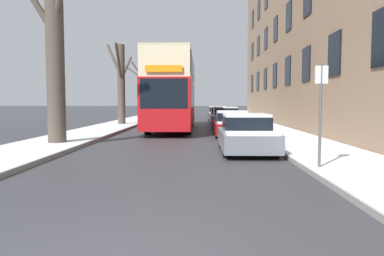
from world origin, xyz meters
name	(u,v)px	position (x,y,z in m)	size (l,w,h in m)	color
sidewalk_left	(161,113)	(-5.12, 53.00, 0.08)	(2.95, 130.00, 0.16)	gray
sidewalk_right	(228,113)	(5.12, 53.00, 0.08)	(2.95, 130.00, 0.16)	gray
terrace_facade_right	(348,2)	(11.09, 22.53, 8.60)	(9.10, 38.02, 17.19)	#8C7056
bare_tree_left_0	(54,44)	(-4.88, 11.07, 4.11)	(2.00, 4.10, 8.11)	#4C4238
bare_tree_left_1	(121,82)	(-4.93, 23.85, 3.25)	(1.68, 4.81, 6.14)	#4C4238
bare_tree_left_2	(146,89)	(-4.89, 36.57, 3.19)	(4.49, 3.68, 6.54)	#4C4238
double_decker_bus	(173,89)	(-0.80, 19.90, 2.61)	(2.59, 11.67, 4.62)	red
parked_car_0	(246,135)	(2.59, 9.40, 0.63)	(1.82, 4.14, 1.36)	slate
parked_car_1	(232,124)	(2.59, 15.58, 0.62)	(1.81, 3.97, 1.33)	maroon
parked_car_2	(225,119)	(2.59, 20.55, 0.68)	(1.74, 4.18, 1.47)	slate
parked_car_3	(220,116)	(2.59, 26.83, 0.63)	(1.72, 4.46, 1.36)	silver
parked_car_4	(217,114)	(2.59, 32.07, 0.63)	(1.79, 4.04, 1.37)	#474C56
oncoming_van	(171,107)	(-2.04, 34.33, 1.21)	(2.09, 5.27, 2.24)	#333842
pedestrian_left_sidewalk	(60,122)	(-4.83, 11.37, 0.96)	(0.38, 0.38, 1.75)	navy
street_sign_post	(320,112)	(3.95, 5.49, 1.55)	(0.32, 0.07, 2.71)	#4C4F54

